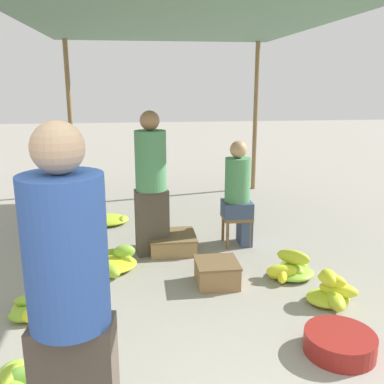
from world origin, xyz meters
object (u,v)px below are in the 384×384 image
vendor_seated (239,192)px  banana_pile_right_1 (332,292)px  banana_pile_left_0 (11,384)px  banana_pile_left_2 (37,308)px  banana_pile_left_1 (106,220)px  crate_mid (217,273)px  stool (236,221)px  banana_pile_right_0 (289,269)px  vendor_foreground (70,304)px  shopper_walking_mid (151,182)px  basin_black (340,343)px  banana_pile_left_3 (112,262)px  crate_near (172,242)px

vendor_seated → banana_pile_right_1: bearing=-72.6°
banana_pile_left_0 → banana_pile_left_2: size_ratio=1.04×
banana_pile_left_1 → crate_mid: crate_mid is taller
stool → banana_pile_right_0: 1.05m
banana_pile_left_1 → banana_pile_left_2: bearing=-100.2°
vendor_foreground → shopper_walking_mid: (0.47, 2.78, -0.07)m
banana_pile_left_1 → shopper_walking_mid: shopper_walking_mid is taller
basin_black → banana_pile_right_1: bearing=69.7°
crate_mid → banana_pile_left_2: bearing=-167.3°
vendor_foreground → stool: vendor_foreground is taller
basin_black → shopper_walking_mid: 2.53m
vendor_foreground → banana_pile_left_1: size_ratio=3.08×
basin_black → banana_pile_left_3: (-1.72, 1.70, -0.01)m
banana_pile_left_2 → banana_pile_left_0: bearing=-86.8°
crate_mid → shopper_walking_mid: size_ratio=0.25×
banana_pile_left_0 → banana_pile_left_2: 0.98m
banana_pile_left_2 → banana_pile_left_3: size_ratio=0.67×
vendor_foreground → banana_pile_right_1: bearing=35.0°
vendor_foreground → banana_pile_left_3: size_ratio=2.49×
banana_pile_right_0 → banana_pile_right_1: (0.18, -0.58, 0.03)m
basin_black → banana_pile_right_1: banana_pile_right_1 is taller
banana_pile_left_0 → banana_pile_right_1: bearing=18.3°
stool → shopper_walking_mid: 1.17m
banana_pile_left_2 → shopper_walking_mid: size_ratio=0.29×
banana_pile_left_2 → stool: bearing=34.2°
vendor_foreground → banana_pile_right_1: size_ratio=3.85×
crate_mid → banana_pile_right_0: bearing=4.0°
stool → banana_pile_right_1: stool is taller
vendor_foreground → crate_mid: size_ratio=4.30×
basin_black → banana_pile_right_0: bearing=86.9°
stool → banana_pile_left_1: size_ratio=0.63×
vendor_seated → banana_pile_left_1: 2.00m
banana_pile_right_0 → crate_mid: banana_pile_right_0 is taller
banana_pile_left_0 → shopper_walking_mid: bearing=66.2°
banana_pile_left_1 → vendor_foreground: bearing=-88.1°
banana_pile_left_1 → banana_pile_left_3: (0.16, -1.49, 0.01)m
banana_pile_left_2 → banana_pile_right_0: 2.41m
banana_pile_right_0 → shopper_walking_mid: bearing=148.9°
banana_pile_right_0 → banana_pile_right_1: banana_pile_right_1 is taller
vendor_foreground → vendor_seated: bearing=62.9°
stool → banana_pile_right_0: (0.32, -0.97, -0.21)m
crate_near → vendor_seated: bearing=7.7°
banana_pile_left_1 → banana_pile_left_2: (-0.42, -2.36, 0.01)m
basin_black → shopper_walking_mid: size_ratio=0.32×
basin_black → banana_pile_left_3: bearing=135.2°
vendor_seated → shopper_walking_mid: size_ratio=0.78×
banana_pile_right_1 → shopper_walking_mid: (-1.52, 1.38, 0.72)m
banana_pile_left_1 → banana_pile_right_1: bearing=-49.8°
banana_pile_right_0 → crate_near: bearing=142.1°
banana_pile_left_3 → crate_near: size_ratio=1.31×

